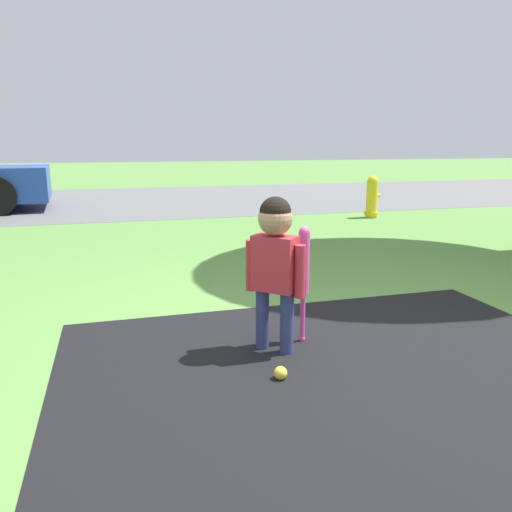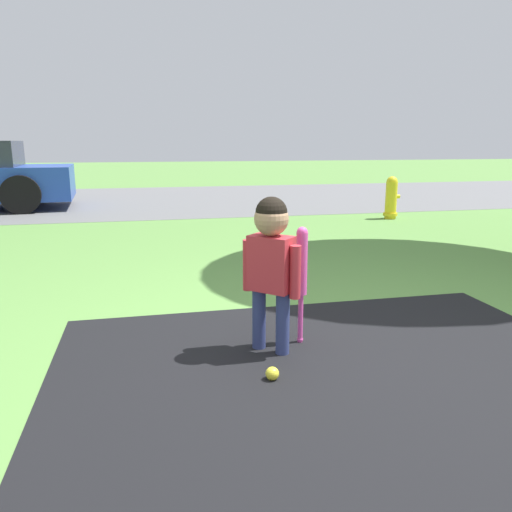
# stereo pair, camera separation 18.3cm
# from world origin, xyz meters

# --- Properties ---
(ground_plane) EXTENTS (60.00, 60.00, 0.00)m
(ground_plane) POSITION_xyz_m (0.00, 0.00, 0.00)
(ground_plane) COLOR #5B8C42
(street_strip) EXTENTS (40.00, 6.00, 0.01)m
(street_strip) POSITION_xyz_m (0.00, 8.57, 0.00)
(street_strip) COLOR slate
(street_strip) RESTS_ON ground
(child) EXTENTS (0.29, 0.28, 0.93)m
(child) POSITION_xyz_m (-0.48, 0.21, 0.60)
(child) COLOR navy
(child) RESTS_ON ground
(baseball_bat) EXTENTS (0.07, 0.07, 0.73)m
(baseball_bat) POSITION_xyz_m (-0.27, 0.30, 0.48)
(baseball_bat) COLOR #E54CA5
(baseball_bat) RESTS_ON ground
(sports_ball) EXTENTS (0.07, 0.07, 0.07)m
(sports_ball) POSITION_xyz_m (-0.56, -0.15, 0.04)
(sports_ball) COLOR yellow
(sports_ball) RESTS_ON ground
(fire_hydrant) EXTENTS (0.26, 0.23, 0.69)m
(fire_hydrant) POSITION_xyz_m (2.73, 4.93, 0.34)
(fire_hydrant) COLOR yellow
(fire_hydrant) RESTS_ON ground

